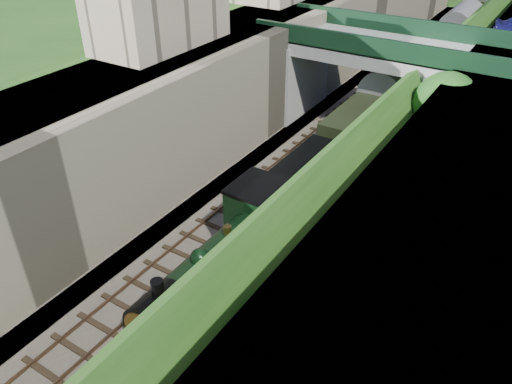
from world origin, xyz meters
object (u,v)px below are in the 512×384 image
road_bridge (388,76)px  tree (448,107)px  tender (308,188)px  locomotive (226,263)px

road_bridge → tree: bearing=-42.0°
tender → tree: bearing=56.8°
road_bridge → tree: 6.71m
tender → road_bridge: bearing=91.3°
locomotive → tender: bearing=90.0°
road_bridge → locomotive: (0.26, -19.03, -2.18)m
locomotive → road_bridge: bearing=90.8°
road_bridge → locomotive: 19.16m
road_bridge → tender: road_bridge is taller
tree → tender: (-4.71, -7.19, -3.03)m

